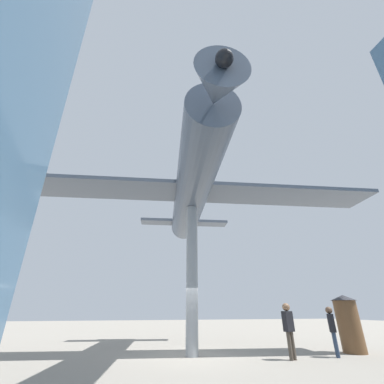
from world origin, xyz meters
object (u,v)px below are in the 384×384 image
(suspended_airplane, at_px, (192,190))
(visitor_second, at_px, (332,327))
(visitor_person, at_px, (289,325))
(support_pylon_central, at_px, (192,274))
(info_kiosk, at_px, (348,322))

(suspended_airplane, xyz_separation_m, visitor_second, (-5.43, 1.25, -6.04))
(suspended_airplane, distance_m, visitor_person, 7.00)
(support_pylon_central, distance_m, visitor_second, 5.97)
(visitor_second, bearing_deg, visitor_person, 128.45)
(visitor_second, xyz_separation_m, info_kiosk, (-1.44, -0.69, 0.14))
(support_pylon_central, height_order, visitor_person, support_pylon_central)
(visitor_second, bearing_deg, suspended_airplane, 111.86)
(visitor_second, height_order, info_kiosk, info_kiosk)
(visitor_person, bearing_deg, support_pylon_central, 135.35)
(suspended_airplane, bearing_deg, visitor_person, 165.73)
(support_pylon_central, bearing_deg, suspended_airplane, 82.24)
(visitor_person, xyz_separation_m, visitor_second, (-2.02, -0.13, -0.09))
(suspended_airplane, height_order, visitor_second, suspended_airplane)
(suspended_airplane, xyz_separation_m, info_kiosk, (-6.88, 0.56, -5.90))
(visitor_person, bearing_deg, visitor_second, -15.65)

